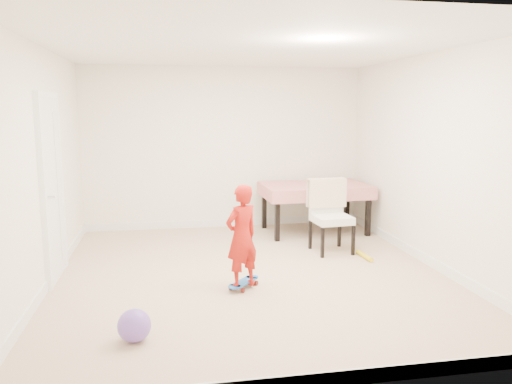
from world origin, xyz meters
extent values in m
plane|color=tan|center=(0.00, 0.00, 0.00)|extent=(5.00, 5.00, 0.00)
cube|color=white|center=(0.00, 0.00, 2.58)|extent=(4.50, 5.00, 0.04)
cube|color=white|center=(0.00, 2.48, 1.30)|extent=(4.50, 0.04, 2.60)
cube|color=white|center=(0.00, -2.48, 1.30)|extent=(4.50, 0.04, 2.60)
cube|color=white|center=(-2.23, 0.00, 1.30)|extent=(0.04, 5.00, 2.60)
cube|color=white|center=(2.23, 0.00, 1.30)|extent=(0.04, 5.00, 2.60)
cube|color=white|center=(-2.22, 0.30, 1.02)|extent=(0.11, 0.94, 2.11)
cube|color=white|center=(0.00, 2.49, 0.06)|extent=(4.50, 0.02, 0.12)
cube|color=white|center=(0.00, -2.49, 0.06)|extent=(4.50, 0.02, 0.12)
cube|color=white|center=(-2.24, 0.00, 0.06)|extent=(0.02, 5.00, 0.12)
cube|color=white|center=(2.24, 0.00, 0.06)|extent=(0.02, 5.00, 0.12)
imported|color=red|center=(-0.18, -0.49, 0.56)|extent=(0.49, 0.44, 1.11)
sphere|color=#714FBF|center=(-1.25, -1.53, 0.14)|extent=(0.28, 0.28, 0.28)
cylinder|color=yellow|center=(1.57, 0.37, 0.03)|extent=(0.08, 0.40, 0.06)
camera|label=1|loc=(-0.95, -5.57, 1.93)|focal=35.00mm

